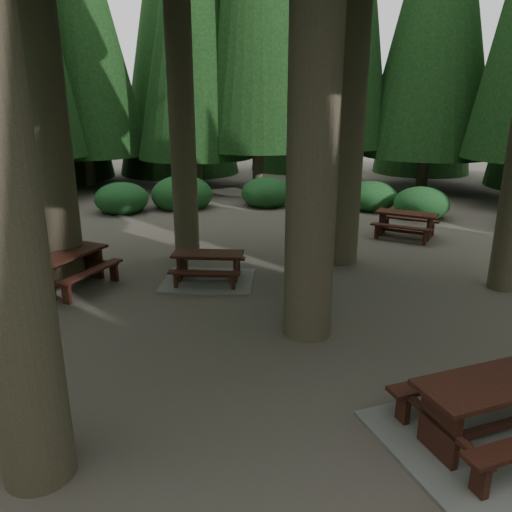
{
  "coord_description": "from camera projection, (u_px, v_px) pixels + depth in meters",
  "views": [
    {
      "loc": [
        -0.83,
        -7.76,
        3.98
      ],
      "look_at": [
        -0.01,
        1.31,
        1.1
      ],
      "focal_mm": 35.0,
      "sensor_mm": 36.0,
      "label": 1
    }
  ],
  "objects": [
    {
      "name": "picnic_table_c",
      "position": [
        208.0,
        272.0,
        11.31
      ],
      "size": [
        2.26,
        1.97,
        0.68
      ],
      "rotation": [
        0.0,
        0.0,
        -0.16
      ],
      "color": "gray",
      "rests_on": "ground"
    },
    {
      "name": "picnic_table_b",
      "position": [
        68.0,
        265.0,
        10.85
      ],
      "size": [
        2.18,
        2.32,
        0.79
      ],
      "rotation": [
        0.0,
        0.0,
        1.06
      ],
      "color": "black",
      "rests_on": "ground"
    },
    {
      "name": "ground",
      "position": [
        263.0,
        339.0,
        8.64
      ],
      "size": [
        80.0,
        80.0,
        0.0
      ],
      "primitive_type": "plane",
      "color": "#524B42",
      "rests_on": "ground"
    },
    {
      "name": "picnic_table_a",
      "position": [
        492.0,
        420.0,
        5.97
      ],
      "size": [
        2.97,
        2.66,
        0.85
      ],
      "rotation": [
        0.0,
        0.0,
        0.26
      ],
      "color": "gray",
      "rests_on": "ground"
    },
    {
      "name": "picnic_table_d",
      "position": [
        406.0,
        221.0,
        14.88
      ],
      "size": [
        2.23,
        2.14,
        0.75
      ],
      "rotation": [
        0.0,
        0.0,
        -0.6
      ],
      "color": "black",
      "rests_on": "ground"
    },
    {
      "name": "shrub_ring",
      "position": [
        297.0,
        300.0,
        9.3
      ],
      "size": [
        23.86,
        24.64,
        1.49
      ],
      "color": "#1B4F26",
      "rests_on": "ground"
    }
  ]
}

